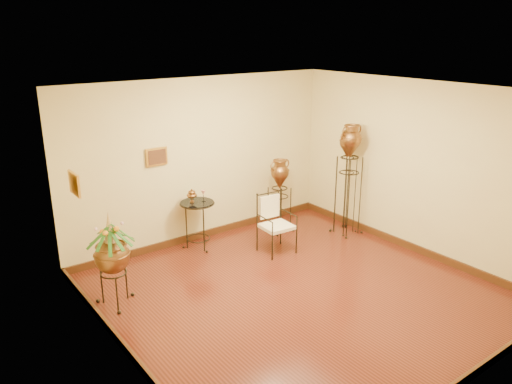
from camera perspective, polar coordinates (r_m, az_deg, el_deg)
ground at (r=7.18m, az=4.72°, el=-11.38°), size 5.00×5.00×0.00m
room_shell at (r=6.51m, az=5.03°, el=2.03°), size 5.02×5.02×2.81m
amphora_tall at (r=8.98m, az=10.23°, el=1.23°), size 0.39×0.39×1.88m
amphora_mid at (r=8.92m, az=10.57°, el=1.45°), size 0.47×0.47×2.01m
amphora_short at (r=8.97m, az=2.70°, el=-0.39°), size 0.55×0.55×1.37m
planter_urn at (r=6.81m, az=-16.16°, el=-6.69°), size 0.81×0.81×1.35m
armchair at (r=8.17m, az=2.40°, el=-3.68°), size 0.59×0.56×0.99m
side_table at (r=8.40m, az=-6.67°, el=-3.66°), size 0.58×0.58×1.03m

